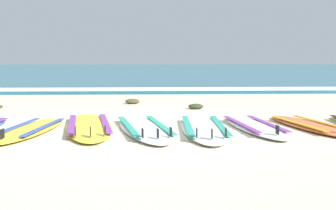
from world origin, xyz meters
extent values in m
plane|color=beige|center=(0.00, 0.00, 0.00)|extent=(80.00, 80.00, 0.00)
cube|color=#23667A|center=(0.00, 35.68, 0.05)|extent=(80.00, 60.00, 0.10)
cube|color=white|center=(0.00, 6.35, 0.06)|extent=(80.00, 1.34, 0.11)
ellipsoid|color=yellow|center=(-1.51, -0.31, 0.04)|extent=(0.78, 2.18, 0.07)
cube|color=#334CB2|center=(-1.70, -0.29, 0.08)|extent=(0.25, 1.49, 0.01)
cube|color=#334CB2|center=(-1.32, -0.33, 0.08)|extent=(0.25, 1.49, 0.01)
cube|color=black|center=(-1.61, -1.14, 0.12)|extent=(0.02, 0.09, 0.11)
ellipsoid|color=yellow|center=(-0.76, -0.06, 0.04)|extent=(1.05, 2.65, 0.07)
cube|color=purple|center=(-0.99, -0.09, 0.08)|extent=(0.38, 1.80, 0.01)
cube|color=purple|center=(-0.53, -0.02, 0.08)|extent=(0.38, 1.80, 0.01)
cube|color=black|center=(-0.60, -1.05, 0.12)|extent=(0.03, 0.09, 0.11)
cube|color=black|center=(-0.79, -1.02, 0.12)|extent=(0.03, 0.09, 0.11)
cube|color=black|center=(-0.44, -0.96, 0.12)|extent=(0.03, 0.09, 0.11)
ellipsoid|color=white|center=(0.03, -0.25, 0.04)|extent=(1.05, 2.55, 0.07)
cube|color=teal|center=(-0.19, -0.29, 0.08)|extent=(0.39, 1.72, 0.01)
cube|color=teal|center=(0.25, -0.21, 0.08)|extent=(0.39, 1.72, 0.01)
cube|color=black|center=(0.20, -1.20, 0.12)|extent=(0.03, 0.09, 0.11)
cube|color=black|center=(0.02, -1.17, 0.12)|extent=(0.03, 0.09, 0.11)
cube|color=black|center=(0.36, -1.11, 0.12)|extent=(0.03, 0.09, 0.11)
ellipsoid|color=white|center=(0.86, -0.28, 0.04)|extent=(0.72, 2.52, 0.07)
cube|color=teal|center=(0.64, -0.28, 0.08)|extent=(0.15, 1.75, 0.01)
cube|color=teal|center=(1.09, -0.29, 0.08)|extent=(0.15, 1.75, 0.01)
cube|color=black|center=(0.82, -1.26, 0.12)|extent=(0.02, 0.09, 0.11)
cube|color=black|center=(0.66, -1.19, 0.12)|extent=(0.02, 0.09, 0.11)
cube|color=black|center=(1.00, -1.20, 0.12)|extent=(0.02, 0.09, 0.11)
ellipsoid|color=white|center=(1.59, -0.19, 0.04)|extent=(0.74, 2.22, 0.07)
cube|color=purple|center=(1.39, -0.20, 0.08)|extent=(0.22, 1.52, 0.01)
cube|color=purple|center=(1.78, -0.17, 0.08)|extent=(0.22, 1.52, 0.01)
cube|color=black|center=(1.67, -1.03, 0.12)|extent=(0.02, 0.09, 0.11)
ellipsoid|color=orange|center=(2.40, -0.15, 0.04)|extent=(0.87, 2.13, 0.07)
cube|color=gold|center=(2.22, -0.18, 0.08)|extent=(0.32, 1.44, 0.01)
cube|color=gold|center=(2.58, -0.12, 0.08)|extent=(0.32, 1.44, 0.01)
ellipsoid|color=#2D381E|center=(1.03, 2.19, 0.05)|extent=(0.30, 0.24, 0.11)
ellipsoid|color=#4C4228|center=(-0.26, 3.22, 0.06)|extent=(0.32, 0.25, 0.11)
camera|label=1|loc=(0.09, -6.00, 0.98)|focal=44.64mm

